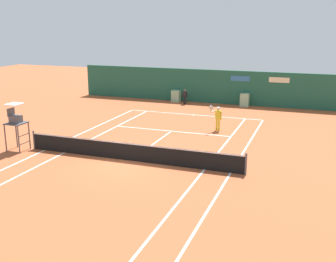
% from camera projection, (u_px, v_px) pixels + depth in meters
% --- Properties ---
extents(ground_plane, '(80.00, 80.00, 0.01)m').
position_uv_depth(ground_plane, '(135.00, 157.00, 21.90)').
color(ground_plane, '#A8512D').
extents(tennis_net, '(12.10, 0.10, 1.07)m').
position_uv_depth(tennis_net, '(130.00, 151.00, 21.24)').
color(tennis_net, '#4C4C51').
rests_on(tennis_net, ground_plane).
extents(sponsor_back_wall, '(25.00, 1.02, 2.97)m').
position_uv_depth(sponsor_back_wall, '(211.00, 87.00, 36.42)').
color(sponsor_back_wall, '#1E5642').
rests_on(sponsor_back_wall, ground_plane).
extents(umpire_chair, '(1.00, 1.00, 2.67)m').
position_uv_depth(umpire_chair, '(16.00, 121.00, 22.72)').
color(umpire_chair, '#47474C').
rests_on(umpire_chair, ground_plane).
extents(player_on_baseline, '(0.78, 0.66, 1.83)m').
position_uv_depth(player_on_baseline, '(218.00, 117.00, 27.06)').
color(player_on_baseline, yellow).
rests_on(player_on_baseline, ground_plane).
extents(ball_kid_left_post, '(0.44, 0.20, 1.32)m').
position_uv_depth(ball_kid_left_post, '(185.00, 96.00, 35.98)').
color(ball_kid_left_post, black).
rests_on(ball_kid_left_post, ground_plane).
extents(tennis_ball_near_service_line, '(0.07, 0.07, 0.07)m').
position_uv_depth(tennis_ball_near_service_line, '(175.00, 133.00, 26.55)').
color(tennis_ball_near_service_line, '#CCE033').
rests_on(tennis_ball_near_service_line, ground_plane).
extents(tennis_ball_mid_court, '(0.07, 0.07, 0.07)m').
position_uv_depth(tennis_ball_mid_court, '(156.00, 141.00, 24.77)').
color(tennis_ball_mid_court, '#CCE033').
rests_on(tennis_ball_mid_court, ground_plane).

